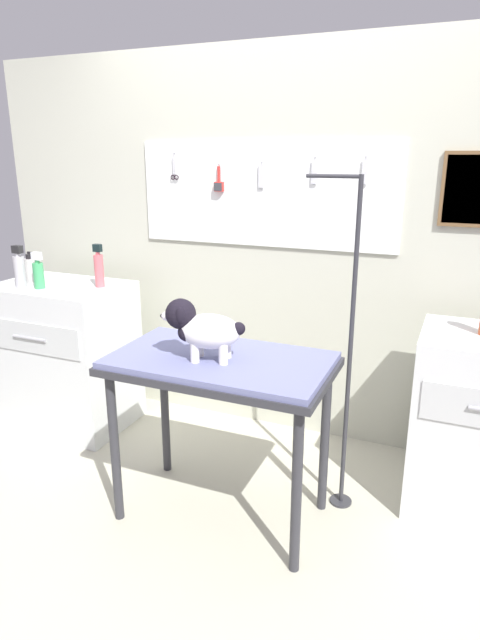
{
  "coord_description": "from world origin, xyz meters",
  "views": [
    {
      "loc": [
        1.01,
        -1.78,
        1.69
      ],
      "look_at": [
        0.1,
        0.36,
        0.98
      ],
      "focal_mm": 30.29,
      "sensor_mm": 36.0,
      "label": 1
    }
  ],
  "objects_px": {
    "dog": "(201,328)",
    "counter_left": "(66,355)",
    "grooming_table": "(220,376)",
    "spray_bottle_tall": "(99,268)",
    "grooming_arm": "(347,364)"
  },
  "relations": [
    {
      "from": "dog",
      "to": "counter_left",
      "type": "distance_m",
      "value": 1.47
    },
    {
      "from": "grooming_table",
      "to": "spray_bottle_tall",
      "type": "distance_m",
      "value": 1.23
    },
    {
      "from": "grooming_table",
      "to": "spray_bottle_tall",
      "type": "bearing_deg",
      "value": 152.57
    },
    {
      "from": "counter_left",
      "to": "spray_bottle_tall",
      "type": "height_order",
      "value": "spray_bottle_tall"
    },
    {
      "from": "counter_left",
      "to": "spray_bottle_tall",
      "type": "distance_m",
      "value": 0.64
    },
    {
      "from": "grooming_table",
      "to": "grooming_arm",
      "type": "bearing_deg",
      "value": 31.0
    },
    {
      "from": "grooming_table",
      "to": "spray_bottle_tall",
      "type": "relative_size",
      "value": 3.88
    },
    {
      "from": "grooming_arm",
      "to": "dog",
      "type": "distance_m",
      "value": 0.72
    },
    {
      "from": "counter_left",
      "to": "grooming_table",
      "type": "bearing_deg",
      "value": -20.54
    },
    {
      "from": "grooming_table",
      "to": "dog",
      "type": "relative_size",
      "value": 2.7
    },
    {
      "from": "grooming_arm",
      "to": "dog",
      "type": "xyz_separation_m",
      "value": [
        -0.58,
        -0.36,
        0.21
      ]
    },
    {
      "from": "grooming_table",
      "to": "counter_left",
      "type": "relative_size",
      "value": 1.09
    },
    {
      "from": "grooming_table",
      "to": "counter_left",
      "type": "height_order",
      "value": "counter_left"
    },
    {
      "from": "grooming_table",
      "to": "grooming_arm",
      "type": "height_order",
      "value": "grooming_arm"
    },
    {
      "from": "dog",
      "to": "counter_left",
      "type": "relative_size",
      "value": 0.4
    }
  ]
}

